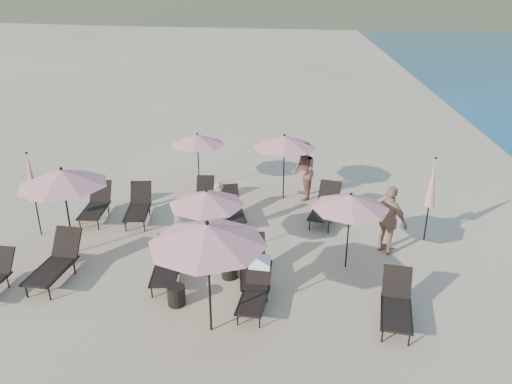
# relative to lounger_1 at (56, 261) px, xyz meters

# --- Properties ---
(ground) EXTENTS (800.00, 800.00, 0.00)m
(ground) POSITION_rel_lounger_1_xyz_m (4.44, -0.30, -0.48)
(ground) COLOR #D6BA8C
(ground) RESTS_ON ground
(lounger_1) EXTENTS (0.83, 1.84, 1.03)m
(lounger_1) POSITION_rel_lounger_1_xyz_m (0.00, 0.00, 0.00)
(lounger_1) COLOR black
(lounger_1) RESTS_ON ground
(lounger_2) EXTENTS (0.76, 1.62, 0.90)m
(lounger_2) POSITION_rel_lounger_1_xyz_m (2.63, 0.18, -0.06)
(lounger_2) COLOR black
(lounger_2) RESTS_ON ground
(lounger_3) EXTENTS (0.71, 1.58, 0.95)m
(lounger_3) POSITION_rel_lounger_1_xyz_m (4.82, -0.64, -0.03)
(lounger_3) COLOR black
(lounger_3) RESTS_ON ground
(lounger_4) EXTENTS (0.85, 1.75, 0.97)m
(lounger_4) POSITION_rel_lounger_1_xyz_m (4.69, 0.26, -0.03)
(lounger_4) COLOR black
(lounger_4) RESTS_ON ground
(lounger_5) EXTENTS (0.86, 1.70, 0.94)m
(lounger_5) POSITION_rel_lounger_1_xyz_m (7.78, -0.96, -0.04)
(lounger_5) COLOR black
(lounger_5) RESTS_ON ground
(lounger_6) EXTENTS (0.76, 1.72, 0.96)m
(lounger_6) POSITION_rel_lounger_1_xyz_m (-0.34, 3.38, -0.03)
(lounger_6) COLOR black
(lounger_6) RESTS_ON ground
(lounger_7) EXTENTS (0.86, 1.75, 0.97)m
(lounger_7) POSITION_rel_lounger_1_xyz_m (0.96, 3.40, -0.03)
(lounger_7) COLOR black
(lounger_7) RESTS_ON ground
(lounger_8) EXTENTS (0.64, 1.54, 0.87)m
(lounger_8) POSITION_rel_lounger_1_xyz_m (2.74, 4.38, -0.08)
(lounger_8) COLOR black
(lounger_8) RESTS_ON ground
(lounger_9) EXTENTS (1.04, 1.72, 0.93)m
(lounger_9) POSITION_rel_lounger_1_xyz_m (3.75, 3.51, -0.05)
(lounger_9) COLOR black
(lounger_9) RESTS_ON ground
(lounger_10) EXTENTS (1.07, 1.86, 1.01)m
(lounger_10) POSITION_rel_lounger_1_xyz_m (6.52, 3.82, -0.01)
(lounger_10) COLOR black
(lounger_10) RESTS_ON ground
(umbrella_open_0) EXTENTS (2.23, 2.23, 2.40)m
(umbrella_open_0) POSITION_rel_lounger_1_xyz_m (-0.17, 1.27, 1.64)
(umbrella_open_0) COLOR black
(umbrella_open_0) RESTS_ON ground
(umbrella_open_1) EXTENTS (1.86, 1.86, 2.00)m
(umbrella_open_1) POSITION_rel_lounger_1_xyz_m (3.47, 1.10, 1.29)
(umbrella_open_1) COLOR black
(umbrella_open_1) RESTS_ON ground
(umbrella_open_2) EXTENTS (1.88, 1.88, 2.02)m
(umbrella_open_2) POSITION_rel_lounger_1_xyz_m (6.93, 1.15, 1.30)
(umbrella_open_2) COLOR black
(umbrella_open_2) RESTS_ON ground
(umbrella_open_3) EXTENTS (1.86, 1.86, 2.01)m
(umbrella_open_3) POSITION_rel_lounger_1_xyz_m (2.29, 5.97, 1.29)
(umbrella_open_3) COLOR black
(umbrella_open_3) RESTS_ON ground
(umbrella_open_4) EXTENTS (2.06, 2.06, 2.21)m
(umbrella_open_4) POSITION_rel_lounger_1_xyz_m (5.22, 5.36, 1.48)
(umbrella_open_4) COLOR black
(umbrella_open_4) RESTS_ON ground
(umbrella_open_5) EXTENTS (2.31, 2.31, 2.49)m
(umbrella_open_5) POSITION_rel_lounger_1_xyz_m (3.98, -1.59, 1.72)
(umbrella_open_5) COLOR black
(umbrella_open_5) RESTS_ON ground
(umbrella_closed_0) EXTENTS (0.28, 0.28, 2.43)m
(umbrella_closed_0) POSITION_rel_lounger_1_xyz_m (9.22, 2.79, 1.21)
(umbrella_closed_0) COLOR black
(umbrella_closed_0) RESTS_ON ground
(umbrella_closed_1) EXTENTS (0.29, 0.29, 2.46)m
(umbrella_closed_1) POSITION_rel_lounger_1_xyz_m (-1.53, 2.19, 1.23)
(umbrella_closed_1) COLOR black
(umbrella_closed_1) RESTS_ON ground
(side_table_0) EXTENTS (0.40, 0.40, 0.45)m
(side_table_0) POSITION_rel_lounger_1_xyz_m (3.07, -0.77, -0.26)
(side_table_0) COLOR black
(side_table_0) RESTS_ON ground
(side_table_1) EXTENTS (0.39, 0.39, 0.47)m
(side_table_1) POSITION_rel_lounger_1_xyz_m (4.09, 0.43, -0.25)
(side_table_1) COLOR black
(side_table_1) RESTS_ON ground
(beachgoer_a) EXTENTS (0.61, 0.46, 1.52)m
(beachgoer_a) POSITION_rel_lounger_1_xyz_m (3.52, 2.71, 0.28)
(beachgoer_a) COLOR tan
(beachgoer_a) RESTS_ON ground
(beachgoer_b) EXTENTS (0.83, 1.01, 1.90)m
(beachgoer_b) POSITION_rel_lounger_1_xyz_m (5.85, 5.40, 0.47)
(beachgoer_b) COLOR #925C4B
(beachgoer_b) RESTS_ON ground
(beachgoer_c) EXTENTS (1.06, 1.11, 1.85)m
(beachgoer_c) POSITION_rel_lounger_1_xyz_m (8.06, 2.01, 0.44)
(beachgoer_c) COLOR tan
(beachgoer_c) RESTS_ON ground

